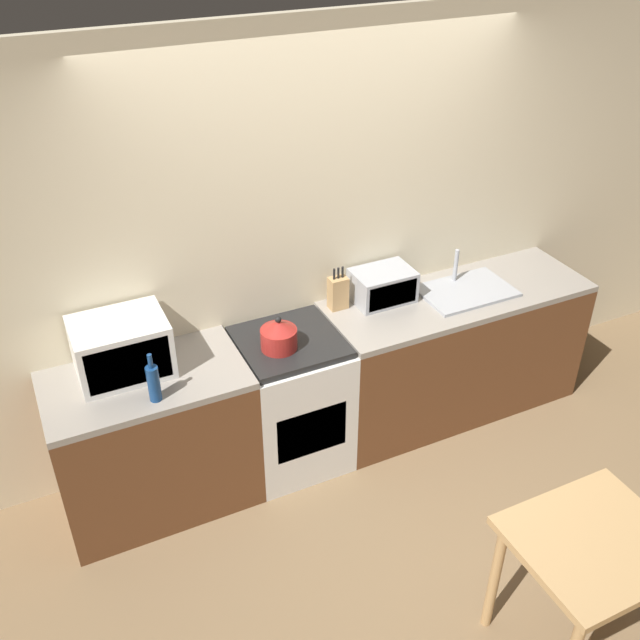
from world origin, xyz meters
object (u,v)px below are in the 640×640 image
stove_range (291,400)px  toaster_oven (383,286)px  kettle (279,335)px  dining_table (591,558)px  bottle (154,382)px  microwave (121,347)px

stove_range → toaster_oven: (0.70, 0.16, 0.55)m
kettle → dining_table: bearing=-65.9°
bottle → toaster_oven: bottle is taller
dining_table → stove_range: bearing=111.2°
stove_range → microwave: size_ratio=1.83×
dining_table → kettle: bearing=114.1°
microwave → bottle: size_ratio=1.74×
toaster_oven → dining_table: 1.97m
dining_table → toaster_oven: bearing=89.5°
microwave → dining_table: 2.51m
stove_range → kettle: (-0.08, -0.05, 0.54)m
microwave → dining_table: size_ratio=0.66×
toaster_oven → stove_range: bearing=-167.5°
kettle → dining_table: (0.77, -1.73, -0.37)m
kettle → microwave: size_ratio=0.43×
stove_range → bottle: (-0.83, -0.20, 0.56)m
microwave → dining_table: (1.61, -1.88, -0.44)m
toaster_oven → dining_table: bearing=-90.5°
stove_range → dining_table: bearing=-68.8°
toaster_oven → dining_table: size_ratio=0.50×
kettle → toaster_oven: (0.79, 0.21, 0.01)m
stove_range → toaster_oven: size_ratio=2.40×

